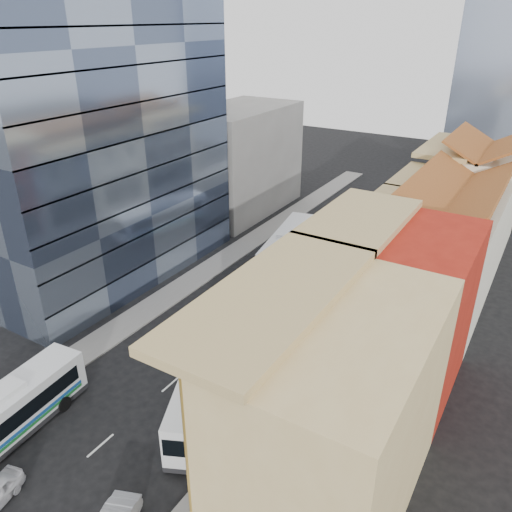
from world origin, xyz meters
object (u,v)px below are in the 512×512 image
Objects in this scene: bus_left_far at (288,247)px; bus_right at (205,384)px; office_tower at (96,130)px; bus_left_near at (4,416)px; shophouse_tan at (336,418)px.

bus_right is (5.65, -22.70, -0.09)m from bus_left_far.
office_tower is 2.47× the size of bus_right.
bus_right is at bearing -29.38° from office_tower.
bus_left_near is (11.50, -20.59, -13.13)m from office_tower.
bus_left_near is 0.96× the size of bus_right.
office_tower is at bearing 155.70° from shophouse_tan.
bus_right is at bearing -86.56° from bus_left_far.
office_tower reaches higher than bus_left_far.
bus_left_near is 0.92× the size of bus_left_far.
bus_left_near is at bearing -161.33° from shophouse_tan.
bus_right is at bearing 167.06° from shophouse_tan.
bus_left_near is at bearing -160.45° from bus_right.
shophouse_tan is at bearing 13.14° from bus_left_near.
bus_left_far is at bearing 36.46° from office_tower.
shophouse_tan reaches higher than bus_right.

